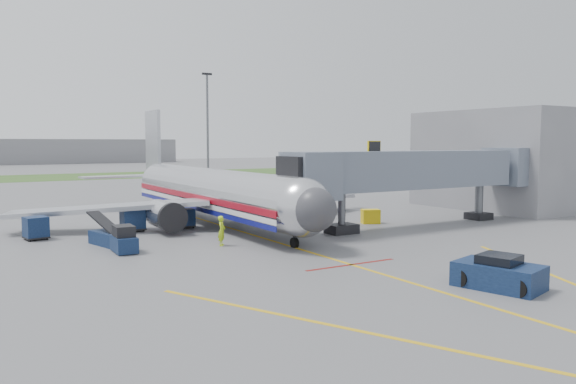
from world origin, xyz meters
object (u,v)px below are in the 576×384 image
airliner (212,192)px  ramp_worker (222,231)px  pushback_tug (499,274)px  baggage_tug (124,240)px  belt_loader (110,238)px

airliner → ramp_worker: bearing=-110.1°
pushback_tug → baggage_tug: (-12.64, 17.63, 0.08)m
pushback_tug → baggage_tug: 21.69m
airliner → belt_loader: 12.02m
pushback_tug → baggage_tug: size_ratio=1.77×
airliner → belt_loader: bearing=-147.8°
pushback_tug → belt_loader: 24.15m
airliner → ramp_worker: airliner is taller
airliner → baggage_tug: size_ratio=14.79×
pushback_tug → belt_loader: belt_loader is taller
airliner → pushback_tug: 26.99m
airliner → ramp_worker: (-3.74, -10.22, -1.66)m
airliner → belt_loader: size_ratio=8.10×
airliner → baggage_tug: (-9.84, -9.15, -1.91)m
pushback_tug → baggage_tug: bearing=125.6°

